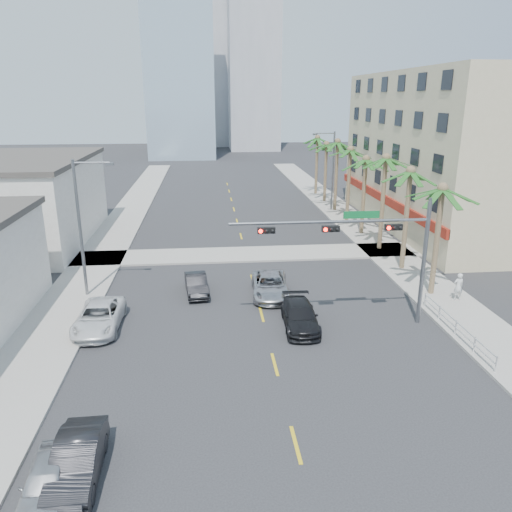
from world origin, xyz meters
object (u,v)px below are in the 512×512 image
Objects in this scene: car_parked_far at (99,317)px; pedestrian at (458,287)px; traffic_signal_mast at (370,241)px; car_parked_mid at (77,461)px; car_lane_right at (300,316)px; car_lane_left at (196,284)px; car_lane_center at (270,285)px; car_parked_near at (47,481)px.

pedestrian is (22.16, 1.74, 0.33)m from car_parked_far.
car_parked_mid is (-13.58, -10.94, -4.35)m from traffic_signal_mast.
traffic_signal_mast is 2.36× the size of car_lane_right.
car_lane_left is at bearing 42.60° from car_parked_far.
traffic_signal_mast is 2.17× the size of car_lane_center.
traffic_signal_mast reaches higher than car_lane_left.
pedestrian reaches higher than car_parked_mid.
car_lane_left reaches higher than car_parked_near.
car_parked_mid is 18.18m from car_lane_center.
car_parked_far is 11.05m from car_lane_center.
car_lane_left is 0.77× the size of car_lane_center.
car_parked_near is 0.73× the size of car_lane_center.
car_lane_left is (4.61, 17.57, 0.02)m from car_parked_near.
car_lane_left is 8.32m from car_lane_right.
car_lane_right is at bearing 43.80° from car_parked_near.
car_parked_far is at bearing -155.33° from car_lane_center.
pedestrian is (20.56, 13.70, 0.34)m from car_parked_mid.
car_parked_far is 11.44m from car_lane_right.
pedestrian is (16.74, -3.12, 0.40)m from car_lane_left.
traffic_signal_mast is 8.51m from pedestrian.
car_lane_left is (5.42, 4.86, -0.07)m from car_parked_far.
car_lane_right is (11.40, -0.92, -0.04)m from car_parked_far.
traffic_signal_mast is at bearing 34.85° from car_parked_near.
car_lane_right is (-3.78, 0.10, -4.38)m from traffic_signal_mast.
car_lane_left is 4.96m from car_lane_center.
traffic_signal_mast is 12.22m from car_lane_left.
car_parked_near is 0.79× the size of car_lane_right.
car_parked_mid reaches higher than car_lane_left.
traffic_signal_mast is 5.79m from car_lane_right.
car_parked_mid is at bearing 29.28° from pedestrian.
car_parked_far is 2.87× the size of pedestrian.
pedestrian is at bearing 16.62° from car_lane_right.
pedestrian is at bearing 21.60° from traffic_signal_mast.
pedestrian reaches higher than car_lane_left.
car_lane_center reaches higher than car_parked_near.
car_parked_near is 15.85m from car_lane_right.
car_parked_far reaches higher than car_parked_mid.
car_parked_near is 18.17m from car_lane_left.
car_lane_center is 12.07m from pedestrian.
car_parked_mid is (0.79, 0.76, 0.08)m from car_parked_near.
car_lane_left is at bearing -14.95° from pedestrian.
traffic_signal_mast reaches higher than car_lane_center.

